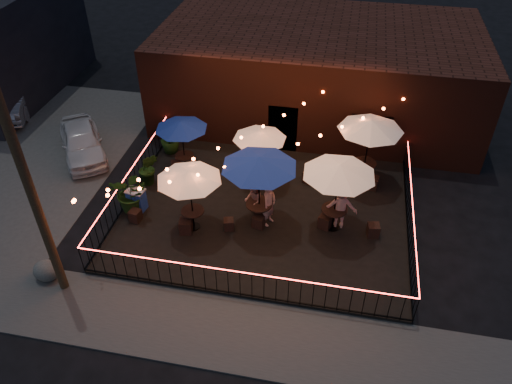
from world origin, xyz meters
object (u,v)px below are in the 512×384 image
(cafe_table_1, at_px, (181,126))
(cooler, at_px, (137,199))
(cafe_table_2, at_px, (259,163))
(cafe_table_4, at_px, (339,171))
(cafe_table_0, at_px, (189,176))
(utility_pole, at_px, (28,184))
(cafe_table_5, at_px, (371,126))
(boulder, at_px, (47,271))
(cafe_table_3, at_px, (260,136))

(cafe_table_1, relative_size, cooler, 2.88)
(cafe_table_2, bearing_deg, cafe_table_4, 5.92)
(cafe_table_0, relative_size, cafe_table_1, 0.99)
(utility_pole, xyz_separation_m, cooler, (0.90, 3.81, -3.43))
(cafe_table_2, xyz_separation_m, cafe_table_5, (3.46, 3.23, -0.12))
(cafe_table_4, xyz_separation_m, cafe_table_5, (0.93, 2.96, -0.00))
(utility_pole, height_order, boulder, utility_pole)
(cafe_table_0, bearing_deg, cooler, 166.36)
(cafe_table_3, xyz_separation_m, boulder, (-5.53, -6.11, -1.82))
(utility_pole, distance_m, cafe_table_3, 8.22)
(utility_pole, height_order, cafe_table_0, utility_pole)
(cafe_table_5, height_order, boulder, cafe_table_5)
(cafe_table_2, bearing_deg, cafe_table_3, 100.61)
(cafe_table_3, xyz_separation_m, cafe_table_5, (3.92, 0.78, 0.40))
(cafe_table_3, relative_size, cooler, 3.06)
(utility_pole, xyz_separation_m, cafe_table_5, (8.79, 7.14, -1.43))
(cafe_table_4, height_order, cooler, cafe_table_4)
(cooler, bearing_deg, cafe_table_2, 10.09)
(boulder, bearing_deg, cafe_table_1, 68.05)
(cafe_table_1, height_order, cafe_table_3, cafe_table_1)
(cafe_table_0, distance_m, cooler, 2.92)
(cafe_table_0, bearing_deg, utility_pole, -134.17)
(utility_pole, xyz_separation_m, cafe_table_3, (4.87, 6.36, -1.84))
(cafe_table_1, bearing_deg, cafe_table_3, -2.09)
(cafe_table_4, bearing_deg, cafe_table_2, -174.08)
(cafe_table_0, distance_m, cafe_table_4, 4.79)
(cafe_table_1, height_order, cafe_table_2, cafe_table_2)
(boulder, bearing_deg, cafe_table_5, 36.12)
(cafe_table_1, distance_m, cafe_table_3, 3.02)
(cafe_table_1, xyz_separation_m, cooler, (-0.95, -2.66, -1.60))
(cafe_table_1, bearing_deg, cafe_table_2, -36.28)
(cafe_table_2, distance_m, cooler, 4.91)
(utility_pole, relative_size, boulder, 9.18)
(cafe_table_1, xyz_separation_m, boulder, (-2.51, -6.22, -1.83))
(cafe_table_5, relative_size, cooler, 3.16)
(utility_pole, xyz_separation_m, cafe_table_2, (5.33, 3.91, -1.31))
(utility_pole, bearing_deg, boulder, 159.53)
(cafe_table_2, relative_size, cafe_table_4, 1.02)
(cafe_table_0, height_order, cafe_table_4, cafe_table_4)
(cafe_table_1, relative_size, boulder, 2.76)
(cafe_table_0, bearing_deg, boulder, -141.74)
(cafe_table_2, distance_m, cafe_table_4, 2.55)
(cafe_table_3, bearing_deg, cooler, -147.32)
(cafe_table_0, xyz_separation_m, cafe_table_1, (-1.31, 3.21, -0.16))
(utility_pole, bearing_deg, cafe_table_0, 45.83)
(cafe_table_5, bearing_deg, boulder, -143.88)
(utility_pole, relative_size, cafe_table_0, 3.35)
(cafe_table_0, xyz_separation_m, cafe_table_3, (1.71, 3.10, -0.17))
(cooler, xyz_separation_m, boulder, (-1.56, -3.56, -0.23))
(cafe_table_5, bearing_deg, cafe_table_0, -145.41)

